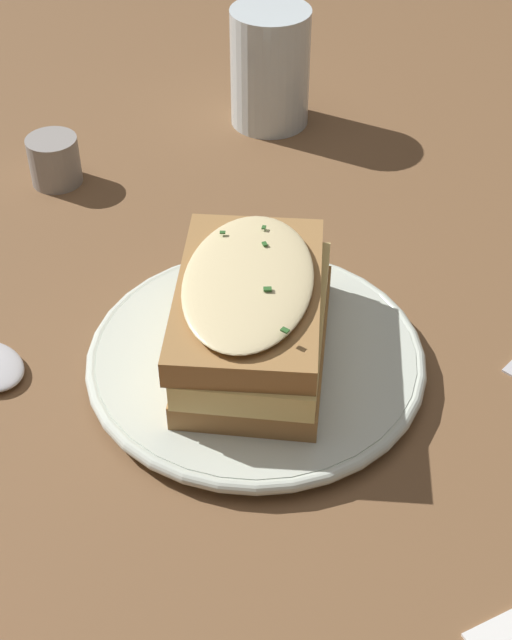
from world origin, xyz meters
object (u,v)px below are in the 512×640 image
dinner_plate (256,359)px  sandwich (253,315)px  water_glass (270,68)px  condiment_pot (58,159)px

dinner_plate → sandwich: (-0.00, -0.00, 0.04)m
sandwich → water_glass: (-0.28, 0.21, 0.01)m
dinner_plate → sandwich: size_ratio=1.29×
dinner_plate → condiment_pot: bearing=-177.8°
dinner_plate → water_glass: water_glass is taller
sandwich → condiment_pot: bearing=-178.1°
sandwich → water_glass: water_glass is taller
water_glass → dinner_plate: bearing=-36.0°
dinner_plate → sandwich: sandwich is taller
condiment_pot → dinner_plate: bearing=2.2°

